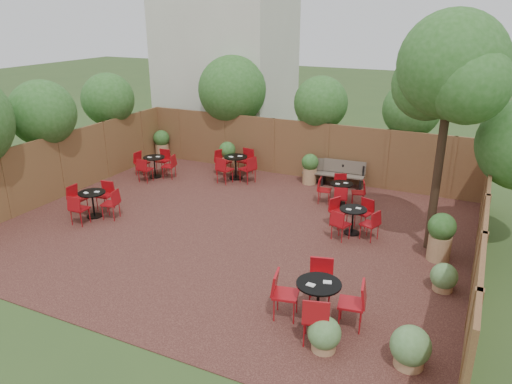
% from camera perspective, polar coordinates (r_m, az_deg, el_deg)
% --- Properties ---
extents(ground, '(80.00, 80.00, 0.00)m').
position_cam_1_polar(ground, '(13.14, -2.84, -4.46)').
color(ground, '#354F23').
rests_on(ground, ground).
extents(courtyard_paving, '(12.00, 10.00, 0.02)m').
position_cam_1_polar(courtyard_paving, '(13.13, -2.84, -4.42)').
color(courtyard_paving, '#381917').
rests_on(courtyard_paving, ground).
extents(fence_back, '(12.00, 0.08, 2.00)m').
position_cam_1_polar(fence_back, '(17.09, 5.11, 5.00)').
color(fence_back, brown).
rests_on(fence_back, ground).
extents(fence_left, '(0.08, 10.00, 2.00)m').
position_cam_1_polar(fence_left, '(16.35, -21.77, 2.88)').
color(fence_left, brown).
rests_on(fence_left, ground).
extents(fence_right, '(0.08, 10.00, 2.00)m').
position_cam_1_polar(fence_right, '(11.39, 24.81, -4.99)').
color(fence_right, brown).
rests_on(fence_right, ground).
extents(neighbour_building, '(5.00, 4.00, 8.00)m').
position_cam_1_polar(neighbour_building, '(21.15, -3.51, 16.26)').
color(neighbour_building, beige).
rests_on(neighbour_building, ground).
extents(overhang_foliage, '(15.72, 10.82, 2.70)m').
position_cam_1_polar(overhang_foliage, '(15.33, -7.80, 9.58)').
color(overhang_foliage, '#285B1D').
rests_on(overhang_foliage, ground).
extents(courtyard_tree, '(2.60, 2.50, 5.60)m').
position_cam_1_polar(courtyard_tree, '(11.73, 21.83, 12.75)').
color(courtyard_tree, black).
rests_on(courtyard_tree, courtyard_paving).
extents(park_bench_left, '(1.40, 0.62, 0.84)m').
position_cam_1_polar(park_bench_left, '(16.57, 7.96, 2.41)').
color(park_bench_left, brown).
rests_on(park_bench_left, courtyard_paving).
extents(park_bench_right, '(1.44, 0.55, 0.87)m').
position_cam_1_polar(park_bench_right, '(16.40, 10.16, 2.15)').
color(park_bench_right, brown).
rests_on(park_bench_right, courtyard_paving).
extents(bistro_tables, '(9.58, 8.46, 0.95)m').
position_cam_1_polar(bistro_tables, '(13.83, -2.16, -1.06)').
color(bistro_tables, black).
rests_on(bistro_tables, courtyard_paving).
extents(planters, '(11.46, 4.71, 1.16)m').
position_cam_1_polar(planters, '(15.98, 1.17, 2.58)').
color(planters, '#A77D53').
rests_on(planters, courtyard_paving).
extents(low_shrubs, '(2.21, 3.49, 0.72)m').
position_cam_1_polar(low_shrubs, '(9.27, 16.08, -14.49)').
color(low_shrubs, '#A77D53').
rests_on(low_shrubs, courtyard_paving).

